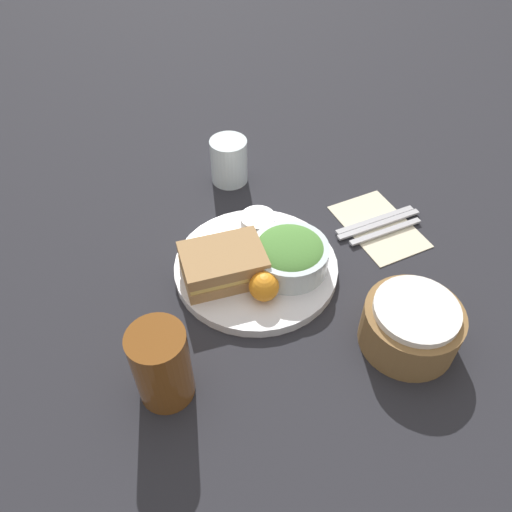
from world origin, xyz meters
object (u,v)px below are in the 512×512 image
object	(u,v)px
salad_bowl	(290,254)
water_glass	(229,161)
dressing_cup	(258,224)
drink_glass	(162,365)
knife	(380,226)
fork	(375,220)
sandwich	(222,262)
spoon	(386,232)
plate	(256,267)
bread_basket	(411,325)

from	to	relation	value
salad_bowl	water_glass	xyz separation A→B (m)	(-0.01, -0.30, -0.00)
dressing_cup	drink_glass	distance (m)	0.35
salad_bowl	knife	xyz separation A→B (m)	(-0.22, -0.03, -0.04)
fork	water_glass	bearing A→B (deg)	130.05
sandwich	dressing_cup	distance (m)	0.12
salad_bowl	spoon	world-z (taller)	salad_bowl
plate	dressing_cup	world-z (taller)	dressing_cup
salad_bowl	fork	xyz separation A→B (m)	(-0.22, -0.04, -0.04)
salad_bowl	plate	bearing A→B (deg)	-30.89
salad_bowl	fork	distance (m)	0.23
fork	salad_bowl	bearing A→B (deg)	-167.77
spoon	water_glass	size ratio (longest dim) A/B	1.63
knife	water_glass	distance (m)	0.34
dressing_cup	knife	world-z (taller)	dressing_cup
dressing_cup	spoon	world-z (taller)	dressing_cup
plate	drink_glass	world-z (taller)	drink_glass
sandwich	bread_basket	xyz separation A→B (m)	(-0.21, 0.25, -0.00)
spoon	sandwich	bearing A→B (deg)	176.30
knife	bread_basket	bearing A→B (deg)	-115.50
sandwich	dressing_cup	xyz separation A→B (m)	(-0.10, -0.07, -0.01)
plate	spoon	xyz separation A→B (m)	(-0.27, 0.02, -0.00)
spoon	dressing_cup	bearing A→B (deg)	158.31
sandwich	drink_glass	distance (m)	0.23
salad_bowl	spoon	distance (m)	0.22
plate	sandwich	bearing A→B (deg)	-4.15
knife	fork	bearing A→B (deg)	90.00
dressing_cup	water_glass	bearing A→B (deg)	-97.36
spoon	drink_glass	bearing A→B (deg)	-163.59
bread_basket	drink_glass	bearing A→B (deg)	-12.51
fork	water_glass	world-z (taller)	water_glass
drink_glass	dressing_cup	bearing A→B (deg)	-138.47
salad_bowl	drink_glass	size ratio (longest dim) A/B	1.01
bread_basket	spoon	distance (m)	0.25
drink_glass	fork	bearing A→B (deg)	-160.80
fork	dressing_cup	bearing A→B (deg)	166.39
sandwich	fork	distance (m)	0.33
dressing_cup	knife	size ratio (longest dim) A/B	0.35
knife	spoon	bearing A→B (deg)	-90.00
fork	water_glass	xyz separation A→B (m)	(0.21, -0.25, 0.04)
bread_basket	sandwich	bearing A→B (deg)	-48.89
plate	knife	world-z (taller)	plate
spoon	water_glass	world-z (taller)	water_glass
plate	dressing_cup	distance (m)	0.09
salad_bowl	water_glass	size ratio (longest dim) A/B	1.40
dressing_cup	fork	xyz separation A→B (m)	(-0.23, 0.06, -0.03)
drink_glass	bread_basket	bearing A→B (deg)	167.49
bread_basket	spoon	xyz separation A→B (m)	(-0.12, -0.22, -0.04)
salad_bowl	sandwich	bearing A→B (deg)	-17.10
plate	sandwich	size ratio (longest dim) A/B	1.92
knife	water_glass	size ratio (longest dim) A/B	1.90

